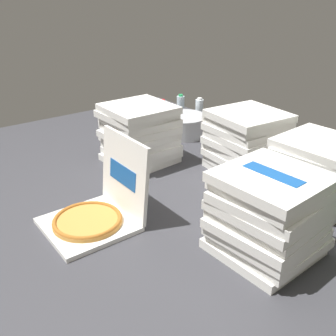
{
  "coord_description": "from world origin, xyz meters",
  "views": [
    {
      "loc": [
        1.51,
        -1.02,
        1.02
      ],
      "look_at": [
        0.02,
        0.1,
        0.14
      ],
      "focal_mm": 41.57,
      "sensor_mm": 36.0,
      "label": 1
    }
  ],
  "objects": [
    {
      "name": "pizza_stack_center_far",
      "position": [
        -0.41,
        0.2,
        0.18
      ],
      "size": [
        0.42,
        0.41,
        0.37
      ],
      "color": "white",
      "rests_on": "ground_plane"
    },
    {
      "name": "water_bottle_0",
      "position": [
        -0.7,
        0.95,
        0.11
      ],
      "size": [
        0.06,
        0.06,
        0.23
      ],
      "color": "white",
      "rests_on": "ground_plane"
    },
    {
      "name": "open_pizza_box",
      "position": [
        0.07,
        -0.35,
        0.08
      ],
      "size": [
        0.38,
        0.42,
        0.4
      ],
      "color": "white",
      "rests_on": "ground_plane"
    },
    {
      "name": "water_bottle_2",
      "position": [
        -0.87,
        0.9,
        0.11
      ],
      "size": [
        0.06,
        0.06,
        0.23
      ],
      "color": "silver",
      "rests_on": "ground_plane"
    },
    {
      "name": "water_bottle_1",
      "position": [
        -0.84,
        0.7,
        0.11
      ],
      "size": [
        0.06,
        0.06,
        0.23
      ],
      "color": "white",
      "rests_on": "ground_plane"
    },
    {
      "name": "pizza_stack_center_near",
      "position": [
        0.54,
        0.66,
        0.16
      ],
      "size": [
        0.44,
        0.43,
        0.33
      ],
      "color": "white",
      "rests_on": "ground_plane"
    },
    {
      "name": "ground_plane",
      "position": [
        0.0,
        0.0,
        -0.01
      ],
      "size": [
        3.2,
        2.4,
        0.02
      ],
      "primitive_type": "cube",
      "color": "#38383D"
    },
    {
      "name": "pizza_stack_right_far",
      "position": [
        0.09,
        0.63,
        0.18
      ],
      "size": [
        0.44,
        0.43,
        0.37
      ],
      "color": "white",
      "rests_on": "ground_plane"
    },
    {
      "name": "ice_bucket",
      "position": [
        -0.61,
        0.72,
        0.07
      ],
      "size": [
        0.35,
        0.35,
        0.15
      ],
      "primitive_type": "cylinder",
      "color": "#B7BABF",
      "rests_on": "ground_plane"
    },
    {
      "name": "pizza_stack_left_near",
      "position": [
        0.69,
        0.1,
        0.18
      ],
      "size": [
        0.43,
        0.43,
        0.37
      ],
      "color": "white",
      "rests_on": "ground_plane"
    },
    {
      "name": "water_bottle_3",
      "position": [
        -0.82,
        0.59,
        0.11
      ],
      "size": [
        0.06,
        0.06,
        0.23
      ],
      "color": "silver",
      "rests_on": "ground_plane"
    }
  ]
}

